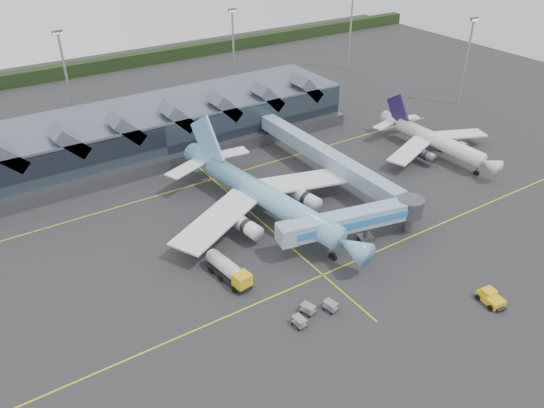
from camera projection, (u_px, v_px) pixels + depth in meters
ground at (293, 249)px, 85.84m from camera, size 260.00×260.00×0.00m
taxi_stripes at (260, 220)px, 93.02m from camera, size 120.00×60.00×0.01m
tree_line_far at (90, 67)px, 163.76m from camera, size 260.00×4.00×4.00m
terminal at (150, 130)px, 114.95m from camera, size 90.00×22.25×12.52m
light_masts at (220, 59)px, 134.20m from camera, size 132.40×42.56×22.45m
main_airliner at (264, 195)px, 92.01m from camera, size 39.01×45.27×14.55m
regional_jet at (434, 140)px, 114.04m from camera, size 28.73×31.21×10.74m
jet_bridge at (362, 219)px, 85.25m from camera, size 25.62×8.61×6.29m
fuel_truck at (227, 269)px, 78.56m from camera, size 3.66×9.47×3.14m
pushback_tug at (491, 298)px, 74.46m from camera, size 3.08×4.37×1.82m
baggage_carts at (313, 312)px, 72.08m from camera, size 6.87×3.51×1.37m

